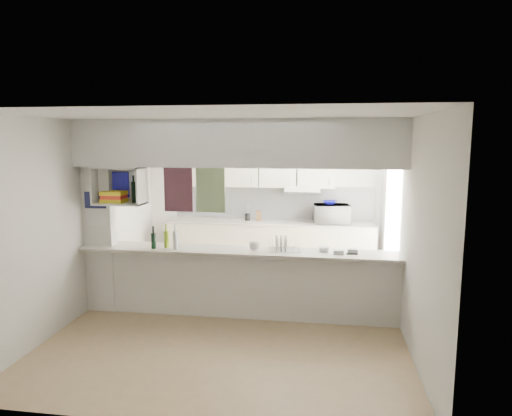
% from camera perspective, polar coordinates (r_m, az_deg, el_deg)
% --- Properties ---
extents(floor, '(4.80, 4.80, 0.00)m').
position_cam_1_polar(floor, '(6.29, -2.35, -13.38)').
color(floor, '#9F835C').
rests_on(floor, ground).
extents(ceiling, '(4.80, 4.80, 0.00)m').
position_cam_1_polar(ceiling, '(5.84, -2.51, 11.02)').
color(ceiling, white).
rests_on(ceiling, wall_back).
extents(wall_back, '(4.20, 0.00, 4.20)m').
position_cam_1_polar(wall_back, '(8.27, 0.73, 1.28)').
color(wall_back, silver).
rests_on(wall_back, floor).
extents(wall_left, '(0.00, 4.80, 4.80)m').
position_cam_1_polar(wall_left, '(6.65, -20.49, -1.06)').
color(wall_left, silver).
rests_on(wall_left, floor).
extents(wall_right, '(0.00, 4.80, 4.80)m').
position_cam_1_polar(wall_right, '(5.90, 18.03, -2.10)').
color(wall_right, silver).
rests_on(wall_right, floor).
extents(servery_partition, '(4.20, 0.50, 2.60)m').
position_cam_1_polar(servery_partition, '(5.91, -4.10, 1.84)').
color(servery_partition, silver).
rests_on(servery_partition, floor).
extents(cubby_shelf, '(0.65, 0.35, 0.50)m').
position_cam_1_polar(cubby_shelf, '(6.30, -16.72, 2.38)').
color(cubby_shelf, white).
rests_on(cubby_shelf, bulkhead).
extents(kitchen_run, '(3.60, 0.63, 2.24)m').
position_cam_1_polar(kitchen_run, '(8.07, 1.60, -2.32)').
color(kitchen_run, beige).
rests_on(kitchen_run, floor).
extents(microwave, '(0.64, 0.48, 0.33)m').
position_cam_1_polar(microwave, '(7.91, 9.47, -0.75)').
color(microwave, white).
rests_on(microwave, bench_top).
extents(bowl, '(0.24, 0.24, 0.06)m').
position_cam_1_polar(bowl, '(7.92, 9.18, 0.67)').
color(bowl, '#0B0B79').
rests_on(bowl, microwave).
extents(dish_rack, '(0.45, 0.37, 0.21)m').
position_cam_1_polar(dish_rack, '(5.95, 3.50, -4.52)').
color(dish_rack, silver).
rests_on(dish_rack, breakfast_bar).
extents(cup, '(0.17, 0.17, 0.10)m').
position_cam_1_polar(cup, '(5.91, -0.25, -4.78)').
color(cup, white).
rests_on(cup, dish_rack).
extents(wine_bottles, '(0.37, 0.15, 0.33)m').
position_cam_1_polar(wine_bottles, '(6.15, -11.24, -3.89)').
color(wine_bottles, black).
rests_on(wine_bottles, breakfast_bar).
extents(plastic_tubs, '(0.49, 0.21, 0.06)m').
position_cam_1_polar(plastic_tubs, '(5.92, 10.04, -5.27)').
color(plastic_tubs, silver).
rests_on(plastic_tubs, breakfast_bar).
extents(utensil_jar, '(0.09, 0.09, 0.13)m').
position_cam_1_polar(utensil_jar, '(8.10, -1.08, -1.13)').
color(utensil_jar, black).
rests_on(utensil_jar, bench_top).
extents(knife_block, '(0.10, 0.09, 0.18)m').
position_cam_1_polar(knife_block, '(8.10, 0.32, -0.95)').
color(knife_block, '#4F341B').
rests_on(knife_block, bench_top).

